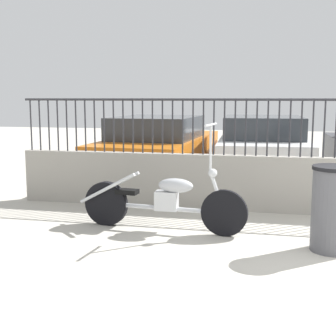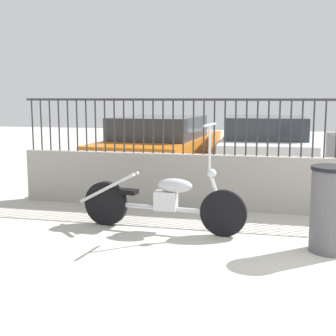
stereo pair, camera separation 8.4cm
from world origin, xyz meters
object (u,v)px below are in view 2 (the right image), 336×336
(motorcycle_silver, at_px, (155,200))
(trash_bin, at_px, (333,209))
(car_white, at_px, (264,146))
(car_orange, at_px, (162,146))

(motorcycle_silver, height_order, trash_bin, motorcycle_silver)
(motorcycle_silver, xyz_separation_m, car_white, (1.21, 4.30, 0.28))
(motorcycle_silver, height_order, car_orange, motorcycle_silver)
(motorcycle_silver, bearing_deg, car_white, 80.44)
(trash_bin, relative_size, car_white, 0.22)
(trash_bin, bearing_deg, car_white, 100.60)
(motorcycle_silver, xyz_separation_m, car_orange, (-0.93, 4.04, 0.27))
(motorcycle_silver, height_order, car_white, motorcycle_silver)
(trash_bin, height_order, car_white, car_white)
(car_orange, xyz_separation_m, car_white, (2.14, 0.27, 0.01))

